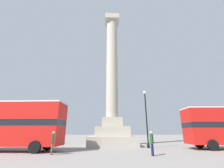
{
  "coord_description": "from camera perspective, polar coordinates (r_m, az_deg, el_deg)",
  "views": [
    {
      "loc": [
        -0.93,
        -21.14,
        1.64
      ],
      "look_at": [
        0.0,
        0.0,
        8.51
      ],
      "focal_mm": 24.0,
      "sensor_mm": 36.0,
      "label": 1
    }
  ],
  "objects": [
    {
      "name": "ground_plane",
      "position": [
        21.22,
        0.0,
        -22.43
      ],
      "size": [
        200.0,
        200.0,
        0.0
      ],
      "primitive_type": "plane",
      "color": "gray"
    },
    {
      "name": "monument_column",
      "position": [
        21.59,
        0.0,
        -6.52
      ],
      "size": [
        6.1,
        6.1,
        21.58
      ],
      "color": "#ADA593",
      "rests_on": "ground_plane"
    },
    {
      "name": "bus_b",
      "position": [
        17.89,
        -35.56,
        -12.18
      ],
      "size": [
        11.14,
        3.42,
        4.44
      ],
      "rotation": [
        0.0,
        0.0,
        -0.08
      ],
      "color": "red",
      "rests_on": "ground_plane"
    },
    {
      "name": "equestrian_statue",
      "position": [
        25.56,
        -28.01,
        -16.09
      ],
      "size": [
        3.62,
        2.93,
        5.74
      ],
      "rotation": [
        0.0,
        0.0,
        -0.22
      ],
      "color": "#ADA593",
      "rests_on": "ground_plane"
    },
    {
      "name": "street_lamp",
      "position": [
        18.51,
        12.98,
        -12.31
      ],
      "size": [
        0.36,
        0.36,
        6.56
      ],
      "color": "black",
      "rests_on": "ground_plane"
    },
    {
      "name": "pedestrian_near_lamp",
      "position": [
        12.52,
        14.9,
        -20.47
      ],
      "size": [
        0.39,
        0.49,
        1.74
      ],
      "rotation": [
        0.0,
        0.0,
        4.18
      ],
      "color": "#192347",
      "rests_on": "ground_plane"
    },
    {
      "name": "pedestrian_by_plinth",
      "position": [
        13.49,
        -21.63,
        -19.6
      ],
      "size": [
        0.33,
        0.49,
        1.75
      ],
      "rotation": [
        0.0,
        0.0,
        5.08
      ],
      "color": "#4C473D",
      "rests_on": "ground_plane"
    }
  ]
}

